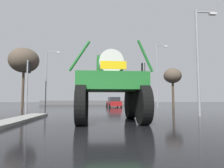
% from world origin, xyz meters
% --- Properties ---
extents(ground_plane, '(120.00, 120.00, 0.00)m').
position_xyz_m(ground_plane, '(0.00, 18.00, 0.00)').
color(ground_plane, black).
extents(median_island, '(1.18, 9.09, 0.15)m').
position_xyz_m(median_island, '(-4.18, 4.41, 0.07)').
color(median_island, gray).
rests_on(median_island, ground).
extents(oversize_sprayer, '(3.91, 5.18, 3.95)m').
position_xyz_m(oversize_sprayer, '(0.72, 4.78, 1.86)').
color(oversize_sprayer, black).
rests_on(oversize_sprayer, ground).
extents(sedan_ahead, '(2.19, 4.25, 1.52)m').
position_xyz_m(sedan_ahead, '(2.50, 23.68, 0.71)').
color(sedan_ahead, maroon).
rests_on(sedan_ahead, ground).
extents(traffic_signal_near_left, '(0.24, 0.54, 4.11)m').
position_xyz_m(traffic_signal_near_left, '(-5.19, 9.22, 3.00)').
color(traffic_signal_near_left, gray).
rests_on(traffic_signal_near_left, ground).
extents(traffic_signal_near_right, '(0.24, 0.54, 4.13)m').
position_xyz_m(traffic_signal_near_right, '(3.64, 9.22, 3.01)').
color(traffic_signal_near_right, gray).
rests_on(traffic_signal_near_right, ground).
extents(streetlight_near_right, '(1.59, 0.24, 7.65)m').
position_xyz_m(streetlight_near_right, '(7.26, 7.40, 4.23)').
color(streetlight_near_right, gray).
rests_on(streetlight_near_right, ground).
extents(streetlight_far_left, '(2.12, 0.24, 8.58)m').
position_xyz_m(streetlight_far_left, '(-7.56, 23.94, 4.77)').
color(streetlight_far_left, gray).
rests_on(streetlight_far_left, ground).
extents(streetlight_far_right, '(1.64, 0.24, 8.94)m').
position_xyz_m(streetlight_far_right, '(8.45, 20.68, 4.90)').
color(streetlight_far_right, gray).
rests_on(streetlight_far_right, ground).
extents(bare_tree_left, '(3.74, 3.74, 7.75)m').
position_xyz_m(bare_tree_left, '(-9.40, 19.54, 6.13)').
color(bare_tree_left, '#473828').
rests_on(bare_tree_left, ground).
extents(bare_tree_right, '(2.45, 2.45, 5.50)m').
position_xyz_m(bare_tree_right, '(10.44, 20.39, 4.39)').
color(bare_tree_right, '#473828').
rests_on(bare_tree_right, ground).
extents(roadside_barrier, '(25.25, 0.24, 0.90)m').
position_xyz_m(roadside_barrier, '(0.00, 37.79, 0.45)').
color(roadside_barrier, '#59595B').
rests_on(roadside_barrier, ground).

